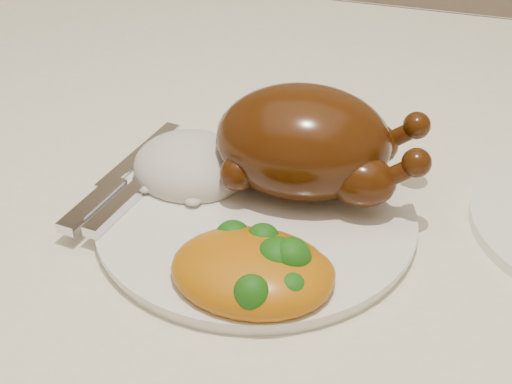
% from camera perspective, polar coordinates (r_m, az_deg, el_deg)
% --- Properties ---
extents(dining_table, '(1.60, 0.90, 0.76)m').
position_cam_1_polar(dining_table, '(0.75, -8.66, -4.49)').
color(dining_table, brown).
rests_on(dining_table, floor).
extents(tablecloth, '(1.73, 1.03, 0.18)m').
position_cam_1_polar(tablecloth, '(0.71, -9.17, 0.14)').
color(tablecloth, beige).
rests_on(tablecloth, dining_table).
extents(dinner_plate, '(0.27, 0.27, 0.01)m').
position_cam_1_polar(dinner_plate, '(0.60, -0.00, -2.01)').
color(dinner_plate, white).
rests_on(dinner_plate, tablecloth).
extents(roast_chicken, '(0.19, 0.13, 0.10)m').
position_cam_1_polar(roast_chicken, '(0.61, 4.18, 3.97)').
color(roast_chicken, '#452207').
rests_on(roast_chicken, dinner_plate).
extents(rice_mound, '(0.12, 0.11, 0.06)m').
position_cam_1_polar(rice_mound, '(0.64, -5.19, 2.01)').
color(rice_mound, silver).
rests_on(rice_mound, dinner_plate).
extents(mac_and_cheese, '(0.13, 0.10, 0.05)m').
position_cam_1_polar(mac_and_cheese, '(0.52, 0.38, -6.22)').
color(mac_and_cheese, '#B6670B').
rests_on(mac_and_cheese, dinner_plate).
extents(cutlery, '(0.05, 0.19, 0.01)m').
position_cam_1_polar(cutlery, '(0.63, -10.81, 0.30)').
color(cutlery, silver).
rests_on(cutlery, dinner_plate).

